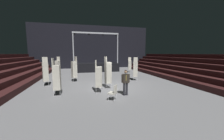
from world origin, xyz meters
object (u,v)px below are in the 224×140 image
Objects in this scene: chair_stack_rear_right at (58,67)px; chair_stack_mid_centre at (57,77)px; chair_stack_front_right at (130,65)px; chair_stack_rear_centre at (45,72)px; chair_stack_mid_left at (135,69)px; stage_riser at (96,67)px; loose_chair_near_man at (114,92)px; chair_stack_rear_left at (108,72)px; chair_stack_mid_right at (99,77)px; chair_stack_front_left at (74,69)px; man_with_tie at (126,81)px.

chair_stack_mid_centre is at bearing 125.87° from chair_stack_rear_right.
chair_stack_rear_centre reaches higher than chair_stack_front_right.
chair_stack_mid_left is 7.77m from chair_stack_mid_centre.
stage_riser is 2.82× the size of chair_stack_mid_centre.
chair_stack_mid_left is 8.40m from chair_stack_rear_centre.
loose_chair_near_man is (-0.49, -13.18, -0.20)m from stage_riser.
chair_stack_front_right is 11.61m from chair_stack_rear_centre.
chair_stack_mid_right is at bearing -52.01° from chair_stack_rear_left.
chair_stack_front_left is at bearing -143.31° from chair_stack_mid_right.
chair_stack_mid_left and chair_stack_rear_right have the same top height.
stage_riser is 3.03× the size of chair_stack_mid_right.
chair_stack_mid_left reaches higher than chair_stack_mid_right.
chair_stack_front_right is at bearing 95.42° from chair_stack_mid_left.
chair_stack_front_right is 0.96× the size of chair_stack_mid_right.
chair_stack_rear_left is (3.62, 1.06, 0.04)m from chair_stack_mid_centre.
chair_stack_mid_left is at bearing -125.15° from chair_stack_front_left.
chair_stack_mid_right is (-4.24, -3.32, -0.04)m from chair_stack_mid_left.
chair_stack_rear_right is (-4.78, 6.81, -0.08)m from chair_stack_rear_left.
chair_stack_rear_right is at bearing 21.99° from chair_stack_front_right.
man_with_tie is 0.71× the size of chair_stack_mid_left.
chair_stack_mid_right is 1.32m from chair_stack_rear_left.
chair_stack_front_left is 4.58m from chair_stack_mid_right.
chair_stack_front_right reaches higher than loose_chair_near_man.
chair_stack_front_left is 4.15m from chair_stack_rear_right.
chair_stack_rear_left reaches higher than chair_stack_mid_centre.
chair_stack_rear_left is (2.71, -3.21, 0.04)m from chair_stack_front_left.
chair_stack_mid_centre is at bearing 140.94° from chair_stack_front_left.
loose_chair_near_man is at bearing -65.70° from chair_stack_rear_centre.
chair_stack_front_right is at bearing 11.65° from loose_chair_near_man.
chair_stack_rear_centre is (-5.79, 4.09, 0.27)m from man_with_tie.
chair_stack_mid_left reaches higher than loose_chair_near_man.
man_with_tie is at bearing -173.56° from chair_stack_front_left.
chair_stack_rear_left is at bearing -68.56° from man_with_tie.
chair_stack_mid_centre reaches higher than chair_stack_mid_left.
loose_chair_near_man is at bearing -15.58° from chair_stack_rear_left.
man_with_tie is 5.10m from chair_stack_mid_left.
loose_chair_near_man is (3.36, -1.75, -0.70)m from chair_stack_mid_centre.
chair_stack_mid_centre is (-4.38, 0.99, 0.27)m from man_with_tie.
man_with_tie is (0.52, -12.42, 0.23)m from stage_riser.
chair_stack_rear_left reaches higher than chair_stack_front_right.
stage_riser is 2.82× the size of chair_stack_rear_centre.
chair_stack_mid_right is at bearing -56.31° from chair_stack_rear_centre.
chair_stack_front_right is at bearing 10.42° from chair_stack_rear_centre.
chair_stack_rear_right is (-3.90, 7.79, 0.04)m from chair_stack_mid_right.
chair_stack_mid_right reaches higher than loose_chair_near_man.
loose_chair_near_man is at bearing -92.15° from stage_riser.
chair_stack_mid_left is 1.00× the size of chair_stack_rear_right.
man_with_tie is at bearing 79.99° from chair_stack_mid_centre.
chair_stack_mid_right is (-5.83, -8.95, 0.04)m from chair_stack_front_right.
man_with_tie is 0.74× the size of chair_stack_mid_right.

